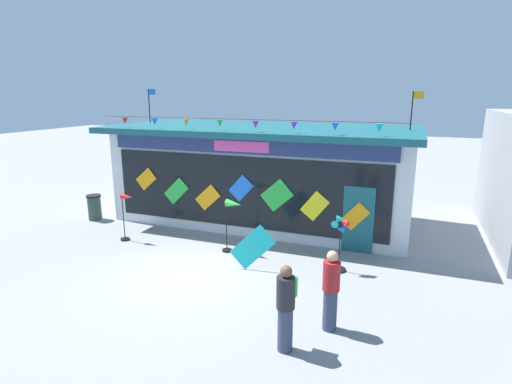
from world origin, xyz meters
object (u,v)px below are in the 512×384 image
object	(u,v)px
wind_spinner_center_left	(340,235)
trash_bin	(95,207)
wind_spinner_far_left	(126,208)
person_mid_plaza	(286,306)
kite_shop_building	(264,173)
display_kite_on_ground	(253,247)
person_near_camera	(331,290)
wind_spinner_left	(232,212)

from	to	relation	value
wind_spinner_center_left	trash_bin	world-z (taller)	wind_spinner_center_left
wind_spinner_far_left	trash_bin	bearing A→B (deg)	151.58
wind_spinner_far_left	person_mid_plaza	size ratio (longest dim) A/B	0.93
person_mid_plaza	wind_spinner_far_left	bearing A→B (deg)	152.90
kite_shop_building	wind_spinner_center_left	distance (m)	5.10
trash_bin	display_kite_on_ground	bearing A→B (deg)	-15.82
person_mid_plaza	display_kite_on_ground	xyz separation A→B (m)	(-1.86, 3.08, -0.26)
wind_spinner_center_left	display_kite_on_ground	world-z (taller)	wind_spinner_center_left
wind_spinner_center_left	person_near_camera	xyz separation A→B (m)	(0.31, -2.83, -0.15)
wind_spinner_center_left	trash_bin	size ratio (longest dim) A/B	1.63
wind_spinner_left	wind_spinner_center_left	world-z (taller)	wind_spinner_left
person_near_camera	person_mid_plaza	world-z (taller)	same
person_near_camera	display_kite_on_ground	distance (m)	3.28
wind_spinner_far_left	trash_bin	distance (m)	3.03
wind_spinner_far_left	person_mid_plaza	bearing A→B (deg)	-29.97
person_near_camera	wind_spinner_far_left	bearing A→B (deg)	5.02
person_mid_plaza	display_kite_on_ground	bearing A→B (deg)	123.99
kite_shop_building	wind_spinner_left	bearing A→B (deg)	-85.70
wind_spinner_center_left	person_mid_plaza	xyz separation A→B (m)	(-0.32, -3.79, -0.12)
person_near_camera	person_mid_plaza	bearing A→B (deg)	82.76
wind_spinner_far_left	wind_spinner_left	world-z (taller)	wind_spinner_left
wind_spinner_far_left	display_kite_on_ground	distance (m)	4.61
wind_spinner_left	wind_spinner_far_left	bearing A→B (deg)	-175.04
trash_bin	kite_shop_building	bearing A→B (deg)	21.89
wind_spinner_far_left	wind_spinner_left	distance (m)	3.56
kite_shop_building	display_kite_on_ground	bearing A→B (deg)	-74.02
kite_shop_building	wind_spinner_center_left	bearing A→B (deg)	-46.98
kite_shop_building	display_kite_on_ground	size ratio (longest dim) A/B	9.26
wind_spinner_left	person_near_camera	world-z (taller)	person_near_camera
wind_spinner_far_left	person_near_camera	bearing A→B (deg)	-21.26
wind_spinner_center_left	kite_shop_building	bearing A→B (deg)	133.02
person_mid_plaza	trash_bin	bearing A→B (deg)	153.35
kite_shop_building	person_mid_plaza	world-z (taller)	kite_shop_building
trash_bin	wind_spinner_far_left	bearing A→B (deg)	-28.42
wind_spinner_left	trash_bin	bearing A→B (deg)	169.81
display_kite_on_ground	wind_spinner_far_left	bearing A→B (deg)	172.30
wind_spinner_far_left	wind_spinner_left	xyz separation A→B (m)	(3.55, 0.31, 0.17)
wind_spinner_far_left	person_near_camera	xyz separation A→B (m)	(7.03, -2.74, -0.22)
person_near_camera	trash_bin	bearing A→B (deg)	3.00
display_kite_on_ground	trash_bin	bearing A→B (deg)	164.18
trash_bin	display_kite_on_ground	distance (m)	7.44
display_kite_on_ground	person_near_camera	bearing A→B (deg)	-40.43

